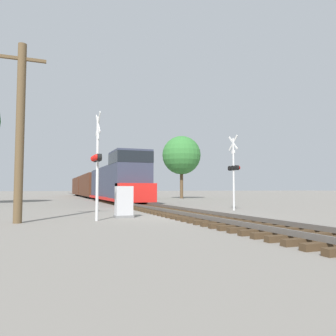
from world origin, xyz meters
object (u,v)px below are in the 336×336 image
crossing_signal_near (97,160)px  tree_mid_background (181,155)px  freight_train (95,185)px  tree_deep_background (121,167)px  relay_cabinet (124,202)px  utility_pole (20,130)px  crossing_signal_far (234,169)px

crossing_signal_near → tree_mid_background: size_ratio=0.52×
freight_train → crossing_signal_near: size_ratio=10.74×
tree_deep_background → tree_mid_background: bearing=-80.3°
freight_train → relay_cabinet: 31.84m
freight_train → utility_pole: size_ratio=6.85×
relay_cabinet → tree_deep_background: size_ratio=0.19×
crossing_signal_far → freight_train: bearing=5.2°
freight_train → relay_cabinet: (-3.05, -31.67, -1.16)m
freight_train → utility_pole: (-7.40, -32.60, 1.76)m
tree_mid_background → crossing_signal_far: bearing=-105.4°
utility_pole → relay_cabinet: bearing=12.1°
crossing_signal_near → utility_pole: bearing=-94.2°
crossing_signal_near → relay_cabinet: crossing_signal_near is taller
relay_cabinet → crossing_signal_near: bearing=-143.7°
utility_pole → freight_train: bearing=77.2°
crossing_signal_far → utility_pole: 12.39m
relay_cabinet → tree_deep_background: (10.43, 49.32, 4.97)m
crossing_signal_near → crossing_signal_far: bearing=110.1°
freight_train → crossing_signal_near: 33.00m
crossing_signal_far → relay_cabinet: bearing=106.0°
crossing_signal_near → tree_deep_background: size_ratio=0.58×
crossing_signal_far → utility_pole: bearing=103.3°
relay_cabinet → utility_pole: (-4.35, -0.93, 2.92)m
relay_cabinet → utility_pole: size_ratio=0.20×
tree_mid_background → relay_cabinet: bearing=-117.6°
crossing_signal_near → crossing_signal_far: 9.58m
relay_cabinet → tree_mid_background: bearing=62.4°
crossing_signal_near → utility_pole: 3.16m
freight_train → tree_deep_background: (7.38, 17.64, 3.82)m
crossing_signal_near → utility_pole: (-2.96, 0.09, 1.11)m
crossing_signal_far → utility_pole: utility_pole is taller
crossing_signal_near → relay_cabinet: size_ratio=3.13×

